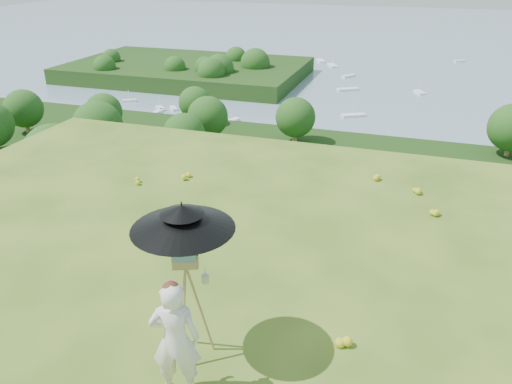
% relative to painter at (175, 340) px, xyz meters
% --- Properties ---
extents(ground, '(14.00, 14.00, 0.00)m').
position_rel_painter_xyz_m(ground, '(-0.97, 1.78, -0.75)').
color(ground, '#3E601B').
rests_on(ground, ground).
extents(forest_slope, '(140.00, 56.00, 22.00)m').
position_rel_painter_xyz_m(forest_slope, '(-0.97, 36.78, -29.75)').
color(forest_slope, black).
rests_on(forest_slope, bay_water).
extents(shoreline_tier, '(170.00, 28.00, 8.00)m').
position_rel_painter_xyz_m(shoreline_tier, '(-0.97, 76.78, -36.75)').
color(shoreline_tier, '#686253').
rests_on(shoreline_tier, bay_water).
extents(bay_water, '(700.00, 700.00, 0.00)m').
position_rel_painter_xyz_m(bay_water, '(-0.97, 241.78, -34.75)').
color(bay_water, '#728CA3').
rests_on(bay_water, ground).
extents(peninsula, '(90.00, 60.00, 12.00)m').
position_rel_painter_xyz_m(peninsula, '(-75.97, 156.78, -29.75)').
color(peninsula, black).
rests_on(peninsula, bay_water).
extents(slope_trees, '(110.00, 50.00, 6.00)m').
position_rel_painter_xyz_m(slope_trees, '(-0.97, 36.78, -15.75)').
color(slope_trees, '#1F4C17').
rests_on(slope_trees, forest_slope).
extents(harbor_town, '(110.00, 22.00, 5.00)m').
position_rel_painter_xyz_m(harbor_town, '(-0.97, 76.78, -30.25)').
color(harbor_town, beige).
rests_on(harbor_town, shoreline_tier).
extents(moored_boats, '(140.00, 140.00, 0.70)m').
position_rel_painter_xyz_m(moored_boats, '(-13.47, 162.78, -34.40)').
color(moored_boats, white).
rests_on(moored_boats, bay_water).
extents(wildflowers, '(10.00, 10.50, 0.12)m').
position_rel_painter_xyz_m(wildflowers, '(-0.97, 2.03, -0.69)').
color(wildflowers, gold).
rests_on(wildflowers, ground).
extents(painter, '(0.63, 0.51, 1.50)m').
position_rel_painter_xyz_m(painter, '(0.00, 0.00, 0.00)').
color(painter, white).
rests_on(painter, ground).
extents(field_easel, '(0.79, 0.79, 1.59)m').
position_rel_painter_xyz_m(field_easel, '(-0.12, 0.60, 0.05)').
color(field_easel, olive).
rests_on(field_easel, ground).
extents(sun_umbrella, '(1.56, 1.56, 0.81)m').
position_rel_painter_xyz_m(sun_umbrella, '(-0.14, 0.63, 0.97)').
color(sun_umbrella, black).
rests_on(sun_umbrella, field_easel).
extents(painter_cap, '(0.28, 0.29, 0.10)m').
position_rel_painter_xyz_m(painter_cap, '(0.00, 0.00, 0.71)').
color(painter_cap, '#D77680').
rests_on(painter_cap, painter).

